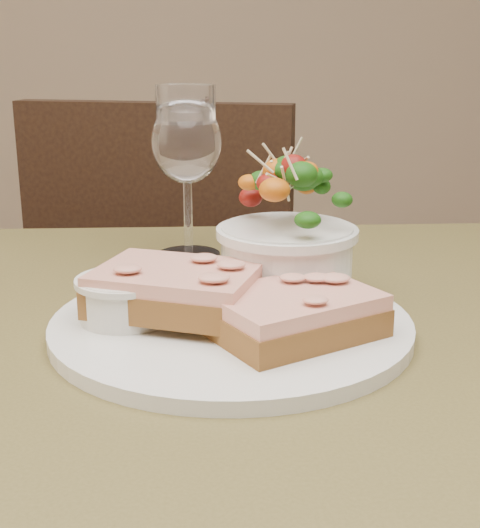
{
  "coord_description": "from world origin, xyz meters",
  "views": [
    {
      "loc": [
        -0.01,
        -0.54,
        0.98
      ],
      "look_at": [
        0.02,
        0.02,
        0.81
      ],
      "focal_mm": 50.0,
      "sensor_mm": 36.0,
      "label": 1
    }
  ],
  "objects_px": {
    "chair_far": "(190,419)",
    "sandwich_front": "(294,313)",
    "cafe_table": "(218,457)",
    "ramekin": "(125,296)",
    "salad_bowl": "(287,229)",
    "dinner_plate": "(231,325)",
    "sandwich_back": "(177,289)",
    "wine_glass": "(187,147)"
  },
  "relations": [
    {
      "from": "chair_far",
      "to": "sandwich_front",
      "type": "height_order",
      "value": "chair_far"
    },
    {
      "from": "cafe_table",
      "to": "chair_far",
      "type": "distance_m",
      "value": 0.81
    },
    {
      "from": "ramekin",
      "to": "salad_bowl",
      "type": "xyz_separation_m",
      "value": [
        0.14,
        0.06,
        0.04
      ]
    },
    {
      "from": "chair_far",
      "to": "ramekin",
      "type": "relative_size",
      "value": 11.99
    },
    {
      "from": "dinner_plate",
      "to": "salad_bowl",
      "type": "height_order",
      "value": "salad_bowl"
    },
    {
      "from": "chair_far",
      "to": "ramekin",
      "type": "xyz_separation_m",
      "value": [
        -0.03,
        -0.69,
        0.49
      ]
    },
    {
      "from": "sandwich_back",
      "to": "wine_glass",
      "type": "bearing_deg",
      "value": 108.53
    },
    {
      "from": "cafe_table",
      "to": "sandwich_front",
      "type": "xyz_separation_m",
      "value": [
        0.06,
        -0.01,
        0.13
      ]
    },
    {
      "from": "chair_far",
      "to": "sandwich_front",
      "type": "bearing_deg",
      "value": 112.47
    },
    {
      "from": "sandwich_back",
      "to": "salad_bowl",
      "type": "distance_m",
      "value": 0.12
    },
    {
      "from": "cafe_table",
      "to": "chair_far",
      "type": "bearing_deg",
      "value": 93.22
    },
    {
      "from": "wine_glass",
      "to": "cafe_table",
      "type": "bearing_deg",
      "value": -84.14
    },
    {
      "from": "sandwich_front",
      "to": "cafe_table",
      "type": "bearing_deg",
      "value": 141.95
    },
    {
      "from": "cafe_table",
      "to": "wine_glass",
      "type": "xyz_separation_m",
      "value": [
        -0.03,
        0.26,
        0.22
      ]
    },
    {
      "from": "chair_far",
      "to": "wine_glass",
      "type": "bearing_deg",
      "value": 106.41
    },
    {
      "from": "salad_bowl",
      "to": "sandwich_back",
      "type": "bearing_deg",
      "value": -147.54
    },
    {
      "from": "dinner_plate",
      "to": "sandwich_back",
      "type": "height_order",
      "value": "sandwich_back"
    },
    {
      "from": "salad_bowl",
      "to": "sandwich_front",
      "type": "bearing_deg",
      "value": -93.09
    },
    {
      "from": "ramekin",
      "to": "salad_bowl",
      "type": "bearing_deg",
      "value": 24.29
    },
    {
      "from": "salad_bowl",
      "to": "ramekin",
      "type": "bearing_deg",
      "value": -155.71
    },
    {
      "from": "ramekin",
      "to": "sandwich_back",
      "type": "bearing_deg",
      "value": 1.24
    },
    {
      "from": "salad_bowl",
      "to": "chair_far",
      "type": "bearing_deg",
      "value": 99.54
    },
    {
      "from": "cafe_table",
      "to": "chair_far",
      "type": "height_order",
      "value": "chair_far"
    },
    {
      "from": "ramekin",
      "to": "chair_far",
      "type": "bearing_deg",
      "value": 87.25
    },
    {
      "from": "dinner_plate",
      "to": "sandwich_front",
      "type": "distance_m",
      "value": 0.06
    },
    {
      "from": "sandwich_back",
      "to": "salad_bowl",
      "type": "bearing_deg",
      "value": 52.42
    },
    {
      "from": "salad_bowl",
      "to": "wine_glass",
      "type": "distance_m",
      "value": 0.2
    },
    {
      "from": "cafe_table",
      "to": "sandwich_back",
      "type": "height_order",
      "value": "sandwich_back"
    },
    {
      "from": "cafe_table",
      "to": "sandwich_front",
      "type": "height_order",
      "value": "sandwich_front"
    },
    {
      "from": "dinner_plate",
      "to": "wine_glass",
      "type": "xyz_separation_m",
      "value": [
        -0.04,
        0.23,
        0.12
      ]
    },
    {
      "from": "sandwich_front",
      "to": "salad_bowl",
      "type": "relative_size",
      "value": 1.21
    },
    {
      "from": "cafe_table",
      "to": "sandwich_back",
      "type": "relative_size",
      "value": 5.17
    },
    {
      "from": "dinner_plate",
      "to": "salad_bowl",
      "type": "xyz_separation_m",
      "value": [
        0.05,
        0.07,
        0.07
      ]
    },
    {
      "from": "sandwich_front",
      "to": "ramekin",
      "type": "height_order",
      "value": "ramekin"
    },
    {
      "from": "chair_far",
      "to": "sandwich_back",
      "type": "bearing_deg",
      "value": 105.36
    },
    {
      "from": "chair_far",
      "to": "wine_glass",
      "type": "distance_m",
      "value": 0.74
    },
    {
      "from": "cafe_table",
      "to": "salad_bowl",
      "type": "distance_m",
      "value": 0.21
    },
    {
      "from": "cafe_table",
      "to": "ramekin",
      "type": "relative_size",
      "value": 10.66
    },
    {
      "from": "chair_far",
      "to": "dinner_plate",
      "type": "distance_m",
      "value": 0.84
    },
    {
      "from": "wine_glass",
      "to": "dinner_plate",
      "type": "bearing_deg",
      "value": -80.41
    },
    {
      "from": "cafe_table",
      "to": "sandwich_back",
      "type": "xyz_separation_m",
      "value": [
        -0.03,
        0.03,
        0.14
      ]
    },
    {
      "from": "sandwich_back",
      "to": "ramekin",
      "type": "height_order",
      "value": "sandwich_back"
    }
  ]
}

